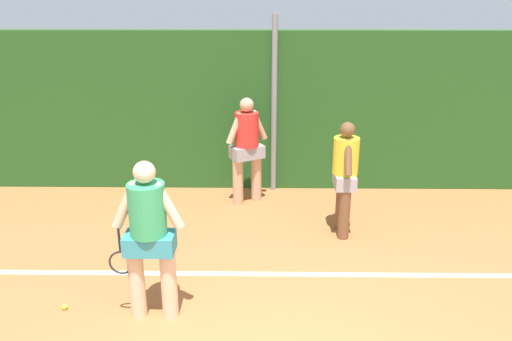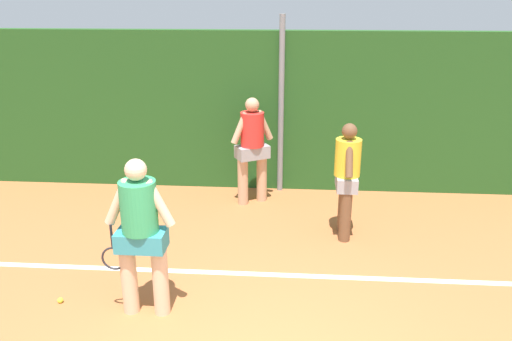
{
  "view_description": "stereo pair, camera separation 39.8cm",
  "coord_description": "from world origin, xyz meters",
  "views": [
    {
      "loc": [
        -0.19,
        -3.56,
        3.5
      ],
      "look_at": [
        -0.29,
        3.16,
        1.11
      ],
      "focal_mm": 35.91,
      "sensor_mm": 36.0,
      "label": 1
    },
    {
      "loc": [
        0.21,
        -3.55,
        3.5
      ],
      "look_at": [
        -0.29,
        3.16,
        1.11
      ],
      "focal_mm": 35.91,
      "sensor_mm": 36.0,
      "label": 2
    }
  ],
  "objects": [
    {
      "name": "fence_post_center",
      "position": [
        0.0,
        5.24,
        1.56
      ],
      "size": [
        0.1,
        0.1,
        3.12
      ],
      "primitive_type": "cylinder",
      "color": "gray",
      "rests_on": "ground_plane"
    },
    {
      "name": "tennis_ball_4",
      "position": [
        -2.48,
        1.44,
        0.03
      ],
      "size": [
        0.07,
        0.07,
        0.07
      ],
      "primitive_type": "sphere",
      "color": "#CCDB33",
      "rests_on": "ground_plane"
    },
    {
      "name": "hedge_fence_backdrop",
      "position": [
        0.0,
        5.42,
        1.42
      ],
      "size": [
        19.94,
        0.25,
        2.84
      ],
      "primitive_type": "cube",
      "color": "#23511E",
      "rests_on": "ground_plane"
    },
    {
      "name": "player_backcourt_far",
      "position": [
        -0.46,
        4.65,
        1.03
      ],
      "size": [
        0.69,
        0.54,
        1.83
      ],
      "rotation": [
        0.0,
        0.0,
        3.65
      ],
      "color": "tan",
      "rests_on": "ground_plane"
    },
    {
      "name": "court_baseline_paint",
      "position": [
        0.0,
        2.25,
        0.0
      ],
      "size": [
        14.57,
        0.1,
        0.01
      ],
      "primitive_type": "cube",
      "color": "white",
      "rests_on": "ground_plane"
    },
    {
      "name": "ground_plane",
      "position": [
        0.0,
        1.59,
        0.0
      ],
      "size": [
        30.67,
        30.67,
        0.0
      ],
      "primitive_type": "plane",
      "color": "#B76638"
    },
    {
      "name": "player_midcourt",
      "position": [
        1.01,
        3.47,
        0.97
      ],
      "size": [
        0.37,
        0.8,
        1.73
      ],
      "rotation": [
        0.0,
        0.0,
        1.56
      ],
      "color": "brown",
      "rests_on": "ground_plane"
    },
    {
      "name": "player_foreground_near",
      "position": [
        -1.41,
        1.35,
        1.03
      ],
      "size": [
        0.84,
        0.4,
        1.85
      ],
      "rotation": [
        0.0,
        0.0,
        3.13
      ],
      "color": "beige",
      "rests_on": "ground_plane"
    }
  ]
}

